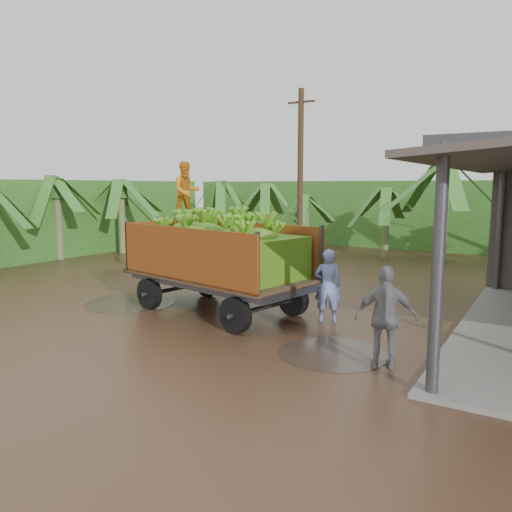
{
  "coord_description": "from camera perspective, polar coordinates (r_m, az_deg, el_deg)",
  "views": [
    {
      "loc": [
        6.82,
        -11.68,
        3.36
      ],
      "look_at": [
        0.11,
        -0.57,
        1.51
      ],
      "focal_mm": 35.0,
      "sensor_mm": 36.0,
      "label": 1
    }
  ],
  "objects": [
    {
      "name": "ground",
      "position": [
        13.94,
        0.81,
        -5.86
      ],
      "size": [
        100.0,
        100.0,
        0.0
      ],
      "primitive_type": "plane",
      "color": "black",
      "rests_on": "ground"
    },
    {
      "name": "hedge_north",
      "position": [
        29.09,
        13.47,
        4.79
      ],
      "size": [
        22.0,
        3.0,
        3.6
      ],
      "primitive_type": "cube",
      "color": "#2D661E",
      "rests_on": "ground"
    },
    {
      "name": "hedge_west",
      "position": [
        26.11,
        -21.91,
        4.08
      ],
      "size": [
        3.0,
        18.0,
        3.6
      ],
      "primitive_type": "cube",
      "color": "#2D661E",
      "rests_on": "ground"
    },
    {
      "name": "banana_trailer",
      "position": [
        13.18,
        -4.35,
        0.08
      ],
      "size": [
        7.12,
        3.41,
        4.03
      ],
      "rotation": [
        0.0,
        0.0,
        -0.2
      ],
      "color": "#A85118",
      "rests_on": "ground"
    },
    {
      "name": "man_blue",
      "position": [
        12.4,
        8.19,
        -3.38
      ],
      "size": [
        0.78,
        0.66,
        1.82
      ],
      "primitive_type": "imported",
      "rotation": [
        0.0,
        0.0,
        3.54
      ],
      "color": "#6F85CB",
      "rests_on": "ground"
    },
    {
      "name": "man_grey",
      "position": [
        9.52,
        14.62,
        -6.78
      ],
      "size": [
        1.22,
        0.89,
        1.92
      ],
      "primitive_type": "imported",
      "rotation": [
        0.0,
        0.0,
        3.57
      ],
      "color": "gray",
      "rests_on": "ground"
    },
    {
      "name": "utility_pole",
      "position": [
        21.28,
        5.08,
        8.99
      ],
      "size": [
        1.2,
        0.24,
        7.3
      ],
      "color": "#47301E",
      "rests_on": "ground"
    },
    {
      "name": "banana_plants",
      "position": [
        21.72,
        -1.4,
        4.16
      ],
      "size": [
        25.08,
        20.61,
        4.45
      ],
      "color": "#2D661E",
      "rests_on": "ground"
    }
  ]
}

